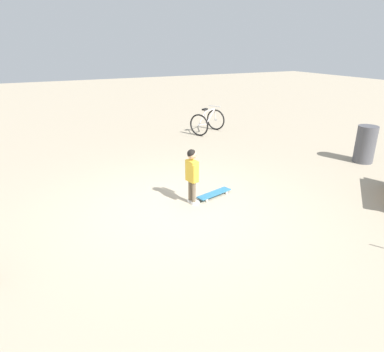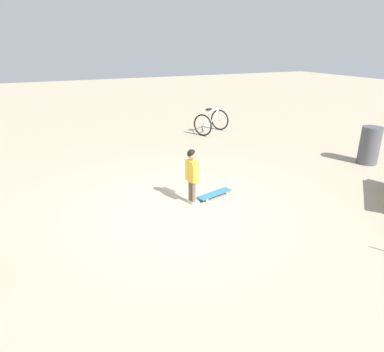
{
  "view_description": "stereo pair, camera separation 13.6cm",
  "coord_description": "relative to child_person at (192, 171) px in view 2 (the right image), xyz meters",
  "views": [
    {
      "loc": [
        -2.22,
        -5.08,
        2.81
      ],
      "look_at": [
        0.33,
        0.13,
        0.55
      ],
      "focal_mm": 31.82,
      "sensor_mm": 36.0,
      "label": 1
    },
    {
      "loc": [
        -2.1,
        -5.14,
        2.81
      ],
      "look_at": [
        0.33,
        0.13,
        0.55
      ],
      "focal_mm": 31.82,
      "sensor_mm": 36.0,
      "label": 2
    }
  ],
  "objects": [
    {
      "name": "skateboard",
      "position": [
        0.52,
        0.08,
        -0.6
      ],
      "size": [
        0.8,
        0.39,
        0.07
      ],
      "color": "teal",
      "rests_on": "ground"
    },
    {
      "name": "child_person",
      "position": [
        0.0,
        0.0,
        0.0
      ],
      "size": [
        0.21,
        0.39,
        1.06
      ],
      "color": "brown",
      "rests_on": "ground"
    },
    {
      "name": "bicycle_near",
      "position": [
        2.87,
        4.66,
        -0.28
      ],
      "size": [
        1.28,
        1.13,
        0.85
      ],
      "color": "black",
      "rests_on": "ground"
    },
    {
      "name": "ground_plane",
      "position": [
        -0.33,
        -0.13,
        -0.66
      ],
      "size": [
        50.0,
        50.0,
        0.0
      ],
      "primitive_type": "plane",
      "color": "tan"
    },
    {
      "name": "trash_bin",
      "position": [
        4.95,
        0.24,
        -0.19
      ],
      "size": [
        0.48,
        0.48,
        0.93
      ],
      "primitive_type": "cylinder",
      "color": "#4C4C51",
      "rests_on": "ground"
    }
  ]
}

